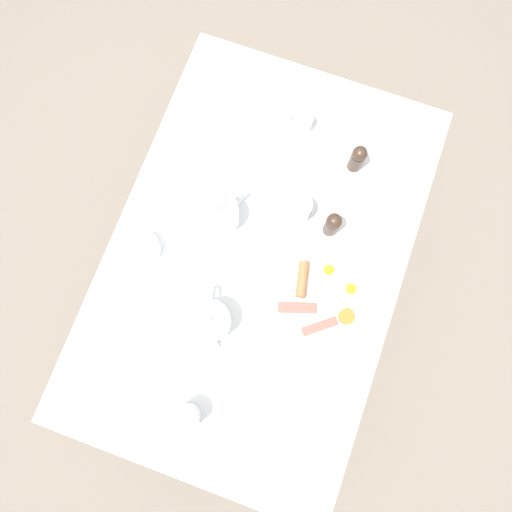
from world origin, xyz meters
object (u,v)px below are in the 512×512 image
at_px(breakfast_plate, 323,297).
at_px(spoon_for_tea, 132,324).
at_px(teacup_with_saucer_left, 145,248).
at_px(teapot_far, 220,214).
at_px(water_glass_tall, 299,209).
at_px(creamer_jug, 302,121).
at_px(fork_by_plate, 210,149).
at_px(knife_by_plate, 298,413).
at_px(water_glass_short, 187,417).
at_px(teapot_near, 211,321).
at_px(pepper_grinder, 358,158).
at_px(salt_grinder, 332,224).

bearing_deg(breakfast_plate, spoon_for_tea, 27.94).
distance_m(breakfast_plate, teacup_with_saucer_left, 0.50).
bearing_deg(teapot_far, water_glass_tall, 140.29).
relative_size(breakfast_plate, creamer_jug, 3.55).
height_order(water_glass_tall, fork_by_plate, water_glass_tall).
bearing_deg(knife_by_plate, creamer_jug, -71.85).
distance_m(breakfast_plate, fork_by_plate, 0.54).
relative_size(teapot_far, water_glass_short, 1.90).
relative_size(teacup_with_saucer_left, fork_by_plate, 1.13).
bearing_deg(water_glass_short, teapot_far, -78.23).
xyz_separation_m(breakfast_plate, knife_by_plate, (-0.03, 0.31, -0.01)).
bearing_deg(fork_by_plate, teapot_near, 111.67).
height_order(knife_by_plate, spoon_for_tea, same).
distance_m(breakfast_plate, pepper_grinder, 0.40).
relative_size(teacup_with_saucer_left, pepper_grinder, 1.41).
bearing_deg(knife_by_plate, pepper_grinder, -84.48).
xyz_separation_m(breakfast_plate, water_glass_short, (0.23, 0.41, 0.04)).
relative_size(creamer_jug, knife_by_plate, 0.39).
height_order(water_glass_short, salt_grinder, salt_grinder).
height_order(water_glass_tall, spoon_for_tea, water_glass_tall).
distance_m(pepper_grinder, fork_by_plate, 0.42).
distance_m(teapot_near, water_glass_short, 0.25).
distance_m(teacup_with_saucer_left, water_glass_short, 0.46).
bearing_deg(creamer_jug, water_glass_short, 89.32).
bearing_deg(teapot_far, breakfast_plate, 98.13).
bearing_deg(spoon_for_tea, water_glass_tall, -125.73).
bearing_deg(water_glass_short, pepper_grinder, -103.65).
bearing_deg(pepper_grinder, breakfast_plate, 95.16).
xyz_separation_m(teapot_near, pepper_grinder, (-0.23, -0.56, 0.01)).
relative_size(pepper_grinder, spoon_for_tea, 0.80).
bearing_deg(water_glass_tall, creamer_jug, -72.99).
bearing_deg(water_glass_tall, salt_grinder, 172.11).
height_order(teapot_far, knife_by_plate, teapot_far).
height_order(teapot_far, spoon_for_tea, teapot_far).
height_order(teacup_with_saucer_left, knife_by_plate, teacup_with_saucer_left).
height_order(breakfast_plate, salt_grinder, salt_grinder).
relative_size(water_glass_tall, pepper_grinder, 0.77).
xyz_separation_m(water_glass_tall, spoon_for_tea, (0.32, 0.45, -0.04)).
xyz_separation_m(salt_grinder, spoon_for_tea, (0.42, 0.43, -0.05)).
xyz_separation_m(creamer_jug, spoon_for_tea, (0.24, 0.71, -0.03)).
xyz_separation_m(teapot_far, spoon_for_tea, (0.12, 0.36, -0.05)).
distance_m(water_glass_short, spoon_for_tea, 0.29).
distance_m(salt_grinder, knife_by_plate, 0.51).
relative_size(salt_grinder, knife_by_plate, 0.52).
bearing_deg(salt_grinder, breakfast_plate, 102.77).
height_order(teacup_with_saucer_left, water_glass_short, water_glass_short).
distance_m(teapot_near, knife_by_plate, 0.33).
bearing_deg(creamer_jug, pepper_grinder, 159.67).
distance_m(salt_grinder, spoon_for_tea, 0.60).
bearing_deg(spoon_for_tea, teapot_far, -108.72).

